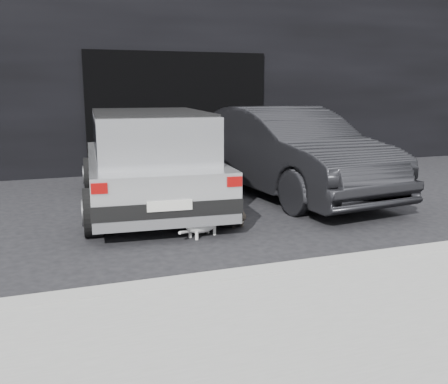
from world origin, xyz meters
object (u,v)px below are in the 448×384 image
object	(u,v)px
second_car	(287,151)
cat_siamese	(235,217)
silver_hatchback	(149,156)
cat_white	(204,223)

from	to	relation	value
second_car	cat_siamese	xyz separation A→B (m)	(-1.58, -1.59, -0.64)
silver_hatchback	cat_white	bearing A→B (deg)	-74.32
cat_siamese	cat_white	bearing A→B (deg)	29.20
cat_white	second_car	bearing A→B (deg)	108.38
second_car	cat_white	bearing A→B (deg)	-144.40
silver_hatchback	second_car	size ratio (longest dim) A/B	0.91
silver_hatchback	cat_white	distance (m)	1.87
silver_hatchback	second_car	bearing A→B (deg)	9.14
second_car	cat_white	size ratio (longest dim) A/B	6.72
second_car	cat_white	world-z (taller)	second_car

